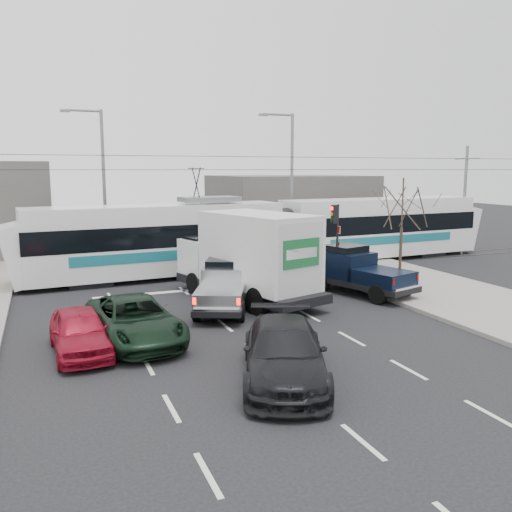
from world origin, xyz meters
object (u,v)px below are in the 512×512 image
object	(u,v)px
bare_tree	(402,208)
street_lamp_far	(101,176)
street_lamp_near	(289,176)
silver_pickup	(224,285)
dark_car	(284,353)
traffic_signal	(336,224)
navy_pickup	(356,270)
box_truck	(249,258)
green_car	(135,320)
tram	(279,233)
red_car	(80,331)

from	to	relation	value
bare_tree	street_lamp_far	size ratio (longest dim) A/B	0.56
street_lamp_near	street_lamp_far	size ratio (longest dim) A/B	1.00
silver_pickup	dark_car	bearing A→B (deg)	-72.65
traffic_signal	navy_pickup	size ratio (longest dim) A/B	0.67
street_lamp_far	box_truck	bearing A→B (deg)	-70.18
dark_car	street_lamp_near	bearing A→B (deg)	86.28
box_truck	green_car	world-z (taller)	box_truck
street_lamp_far	tram	distance (m)	11.28
green_car	dark_car	bearing A→B (deg)	-62.37
tram	box_truck	world-z (taller)	tram
green_car	box_truck	bearing A→B (deg)	29.47
traffic_signal	dark_car	xyz separation A→B (m)	(-8.31, -11.90, -1.98)
box_truck	red_car	world-z (taller)	box_truck
box_truck	street_lamp_near	bearing A→B (deg)	40.79
traffic_signal	red_car	xyz separation A→B (m)	(-13.17, -7.70, -2.06)
traffic_signal	red_car	bearing A→B (deg)	-149.70
bare_tree	green_car	world-z (taller)	bare_tree
dark_car	green_car	bearing A→B (deg)	145.02
bare_tree	dark_car	world-z (taller)	bare_tree
dark_car	box_truck	bearing A→B (deg)	96.68
silver_pickup	tram	bearing A→B (deg)	76.85
box_truck	dark_car	xyz separation A→B (m)	(-2.27, -8.57, -1.10)
green_car	tram	bearing A→B (deg)	41.55
bare_tree	dark_car	bearing A→B (deg)	-140.06
navy_pickup	dark_car	bearing A→B (deg)	-149.08
bare_tree	tram	distance (m)	8.23
dark_car	traffic_signal	bearing A→B (deg)	76.61
box_truck	red_car	distance (m)	8.45
traffic_signal	green_car	bearing A→B (deg)	-147.97
street_lamp_far	tram	size ratio (longest dim) A/B	0.33
dark_car	navy_pickup	bearing A→B (deg)	69.76
green_car	dark_car	world-z (taller)	dark_car
bare_tree	tram	xyz separation A→B (m)	(-2.72, 7.56, -1.82)
navy_pickup	dark_car	world-z (taller)	navy_pickup
street_lamp_near	dark_car	distance (m)	21.89
street_lamp_far	red_car	bearing A→B (deg)	-98.32
street_lamp_near	tram	bearing A→B (deg)	-121.69
navy_pickup	dark_car	xyz separation A→B (m)	(-7.24, -8.11, -0.29)
box_truck	street_lamp_far	bearing A→B (deg)	93.04
silver_pickup	bare_tree	bearing A→B (deg)	24.65
street_lamp_far	navy_pickup	world-z (taller)	street_lamp_far
box_truck	dark_car	world-z (taller)	box_truck
green_car	dark_car	xyz separation A→B (m)	(3.14, -4.74, 0.04)
street_lamp_near	bare_tree	bearing A→B (deg)	-88.58
tram	silver_pickup	size ratio (longest dim) A/B	5.02
street_lamp_far	street_lamp_near	bearing A→B (deg)	-9.87
traffic_signal	box_truck	distance (m)	6.95
street_lamp_near	street_lamp_far	xyz separation A→B (m)	(-11.50, 2.00, 0.00)
traffic_signal	street_lamp_far	bearing A→B (deg)	138.28
street_lamp_near	tram	size ratio (longest dim) A/B	0.33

